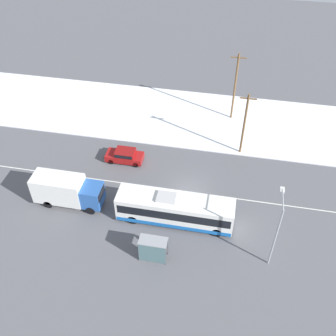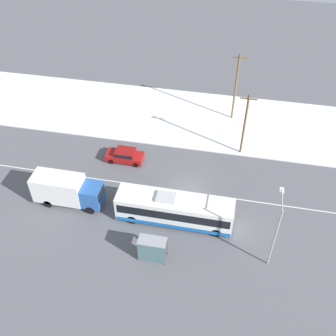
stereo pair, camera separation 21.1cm
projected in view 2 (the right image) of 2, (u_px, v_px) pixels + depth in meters
ground_plane at (188, 192)px, 40.91m from camera, size 120.00×120.00×0.00m
snow_lot at (205, 119)px, 50.47m from camera, size 80.00×12.55×0.12m
lane_marking_center at (188, 192)px, 40.91m from camera, size 60.00×0.12×0.00m
city_bus at (175, 209)px, 37.10m from camera, size 11.06×2.57×3.12m
box_truck at (66, 189)px, 38.70m from camera, size 6.89×2.30×3.27m
sedan_car at (125, 155)px, 44.08m from camera, size 4.16×1.80×1.48m
pedestrian_at_stop at (159, 242)px, 34.82m from camera, size 0.63×0.28×1.75m
bus_shelter at (152, 248)px, 33.63m from camera, size 2.46×1.20×2.40m
streetlamp at (277, 226)px, 31.86m from camera, size 0.36×2.76×6.97m
utility_pole_roadside at (245, 124)px, 42.92m from camera, size 1.80×0.24×7.79m
utility_pole_snowlot at (236, 87)px, 47.65m from camera, size 1.80×0.24×8.92m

